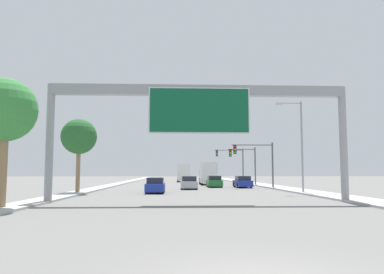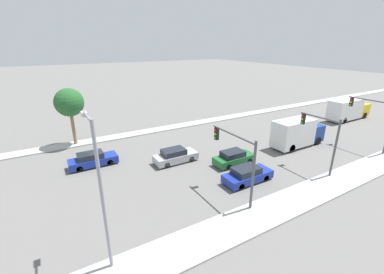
# 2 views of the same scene
# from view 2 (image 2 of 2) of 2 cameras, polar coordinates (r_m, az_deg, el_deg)

# --- Properties ---
(median_strip_left) EXTENTS (2.00, 120.00, 0.15)m
(median_strip_left) POSITION_cam_2_polar(r_m,az_deg,el_deg) (48.90, 15.11, 5.46)
(median_strip_left) COLOR #ACACAC
(median_strip_left) RESTS_ON ground
(car_near_right) EXTENTS (1.79, 4.40, 1.49)m
(car_near_right) POSITION_cam_2_polar(r_m,az_deg,el_deg) (27.06, 9.26, -4.59)
(car_near_right) COLOR #1E662D
(car_near_right) RESTS_ON ground
(car_near_left) EXTENTS (1.86, 4.61, 1.50)m
(car_near_left) POSITION_cam_2_polar(r_m,az_deg,el_deg) (27.18, -3.75, -4.22)
(car_near_left) COLOR #A5A8AD
(car_near_left) RESTS_ON ground
(car_mid_left) EXTENTS (1.74, 4.74, 1.47)m
(car_mid_left) POSITION_cam_2_polar(r_m,az_deg,el_deg) (28.21, -21.20, -4.72)
(car_mid_left) COLOR navy
(car_mid_left) RESTS_ON ground
(car_mid_right) EXTENTS (1.85, 4.69, 1.47)m
(car_mid_right) POSITION_cam_2_polar(r_m,az_deg,el_deg) (23.95, 12.18, -8.24)
(car_mid_right) COLOR navy
(car_mid_right) RESTS_ON ground
(truck_box_primary) EXTENTS (2.43, 8.79, 3.43)m
(truck_box_primary) POSITION_cam_2_polar(r_m,az_deg,el_deg) (49.11, 31.34, 5.26)
(truck_box_primary) COLOR yellow
(truck_box_primary) RESTS_ON ground
(truck_box_secondary) EXTENTS (2.37, 7.27, 3.43)m
(truck_box_secondary) POSITION_cam_2_polar(r_m,az_deg,el_deg) (33.37, 22.29, 0.85)
(truck_box_secondary) COLOR navy
(truck_box_secondary) RESTS_ON ground
(traffic_light_near_intersection) EXTENTS (5.11, 0.32, 5.58)m
(traffic_light_near_intersection) POSITION_cam_2_polar(r_m,az_deg,el_deg) (19.99, 10.22, -3.96)
(traffic_light_near_intersection) COLOR #4C4C4F
(traffic_light_near_intersection) RESTS_ON ground
(traffic_light_mid_block) EXTENTS (4.11, 0.32, 5.64)m
(traffic_light_mid_block) POSITION_cam_2_polar(r_m,az_deg,el_deg) (27.08, 27.12, 0.48)
(traffic_light_mid_block) COLOR #4C4C4F
(traffic_light_mid_block) RESTS_ON ground
(traffic_light_far_intersection) EXTENTS (5.08, 0.32, 6.09)m
(traffic_light_far_intersection) POSITION_cam_2_polar(r_m,az_deg,el_deg) (35.76, 35.67, 3.84)
(traffic_light_far_intersection) COLOR #4C4C4F
(traffic_light_far_intersection) RESTS_ON ground
(palm_tree_background) EXTENTS (3.34, 3.34, 7.02)m
(palm_tree_background) POSITION_cam_2_polar(r_m,az_deg,el_deg) (33.65, -25.63, 6.86)
(palm_tree_background) COLOR #8C704C
(palm_tree_background) RESTS_ON ground
(street_lamp_right) EXTENTS (2.51, 0.28, 8.70)m
(street_lamp_right) POSITION_cam_2_polar(r_m,az_deg,el_deg) (14.00, -19.81, -10.16)
(street_lamp_right) COLOR gray
(street_lamp_right) RESTS_ON ground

